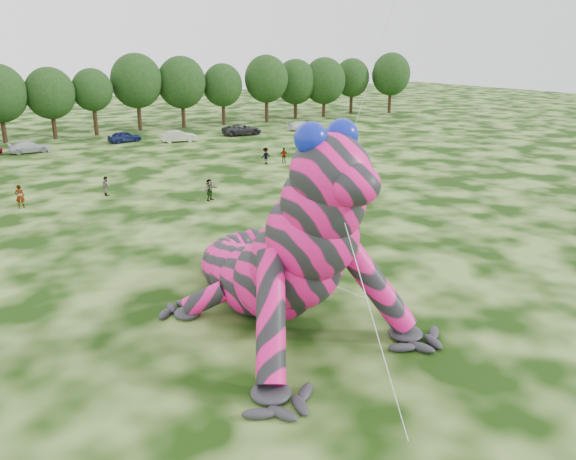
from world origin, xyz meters
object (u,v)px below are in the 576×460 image
Objects in this scene: tree_16 at (352,86)px; tree_17 at (391,83)px; inflatable_gecko at (258,216)px; tree_7 at (0,104)px; tree_15 at (324,87)px; spectator_3 at (284,156)px; tree_11 at (182,92)px; tree_14 at (296,89)px; car_4 at (125,137)px; tree_10 at (137,92)px; tree_9 at (94,102)px; tree_12 at (223,94)px; tree_8 at (51,103)px; spectator_5 at (210,190)px; spectator_0 at (20,196)px; car_5 at (179,136)px; spectator_1 at (106,186)px; tree_13 at (266,89)px; car_7 at (303,126)px; spectator_2 at (266,156)px; car_3 at (29,147)px; car_6 at (242,130)px.

tree_16 is 0.91× the size of tree_17.
tree_7 reaches higher than inflatable_gecko.
tree_15 reaches higher than spectator_3.
tree_16 is at bearing 2.13° from tree_11.
tree_14 is 32.44m from car_4.
tree_10 is 44.59m from tree_17.
tree_9 is 18.95m from tree_12.
tree_11 is at bearing 3.33° from tree_7.
spectator_5 is (4.43, -38.14, -3.63)m from tree_8.
tree_9 is 6.52m from tree_10.
car_5 is at bearing -125.46° from spectator_0.
spectator_1 is at bearing -150.69° from spectator_3.
tree_9 is at bearing -176.18° from tree_11.
spectator_5 reaches higher than car_5.
spectator_0 is (-19.97, -34.37, -4.37)m from tree_10.
tree_16 is 44.15m from car_4.
spectator_1 is (-19.98, -33.60, -4.26)m from tree_11.
tree_9 is 0.84× the size of tree_17.
tree_10 is 11.15m from car_4.
tree_12 is 42.41m from spectator_1.
tree_13 is 1.08× the size of tree_16.
tree_17 is at bearing -2.46° from tree_10.
car_5 is (-5.40, -11.90, -4.32)m from tree_11.
tree_7 is 2.13× the size of car_7.
tree_9 is 1.95× the size of car_7.
tree_17 reaches higher than tree_8.
spectator_2 reaches higher than car_4.
spectator_2 is (-16.19, -17.88, 0.19)m from car_7.
car_4 is (-17.43, -8.13, -3.79)m from tree_12.
spectator_3 is 19.14m from spectator_1.
car_4 is 30.86m from spectator_5.
tree_14 is at bearing -82.62° from car_4.
spectator_0 reaches higher than spectator_3.
tree_17 is at bearing -65.80° from spectator_1.
spectator_2 is (-1.82, 0.55, 0.05)m from spectator_3.
tree_12 is 2.05× the size of car_3.
tree_9 is 0.90× the size of tree_15.
tree_11 reaches higher than spectator_5.
spectator_1 is (-33.18, -22.03, 0.13)m from car_7.
spectator_3 is at bearing -83.87° from spectator_1.
spectator_1 is at bearing -174.75° from car_3.
spectator_0 is at bearing -120.16° from tree_10.
tree_8 is at bearing -177.25° from tree_16.
car_7 is 2.52× the size of spectator_0.
spectator_2 is 23.80m from spectator_0.
spectator_5 is at bearing -129.82° from tree_14.
tree_13 is 26.04m from car_4.
car_6 is at bearing -164.52° from tree_17.
tree_7 is 39.52m from spectator_5.
tree_8 is at bearing -96.27° from spectator_0.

